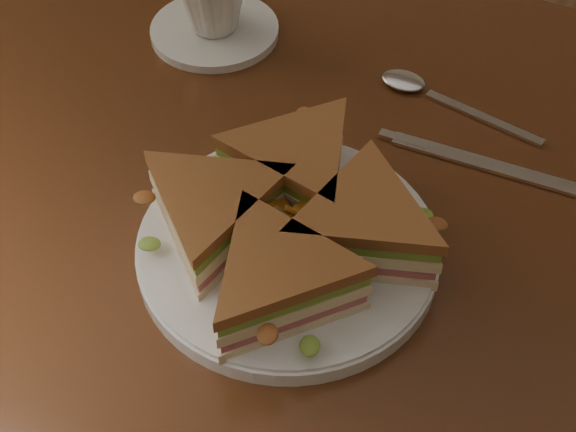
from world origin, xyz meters
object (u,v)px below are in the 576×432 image
(table, at_px, (367,272))
(sandwich_wedges, at_px, (288,220))
(saucer, at_px, (215,30))
(knife, at_px, (478,163))
(spoon, at_px, (422,90))
(plate, at_px, (288,248))

(table, bearing_deg, sandwich_wedges, -118.23)
(sandwich_wedges, bearing_deg, saucer, 131.49)
(knife, bearing_deg, table, -128.14)
(saucer, bearing_deg, spoon, 2.10)
(plate, xyz_separation_m, spoon, (0.03, 0.26, -0.00))
(spoon, bearing_deg, saucer, -168.50)
(sandwich_wedges, xyz_separation_m, spoon, (0.03, 0.26, -0.04))
(table, relative_size, saucer, 8.23)
(table, relative_size, spoon, 6.57)
(table, distance_m, spoon, 0.20)
(plate, height_order, spoon, plate)
(plate, bearing_deg, sandwich_wedges, -146.31)
(knife, xyz_separation_m, saucer, (-0.33, 0.07, 0.00))
(plate, height_order, knife, plate)
(spoon, height_order, knife, spoon)
(table, height_order, knife, knife)
(spoon, bearing_deg, knife, -31.99)
(plate, bearing_deg, spoon, 84.02)
(sandwich_wedges, distance_m, spoon, 0.26)
(table, height_order, plate, plate)
(table, relative_size, plate, 4.59)
(sandwich_wedges, xyz_separation_m, knife, (0.11, 0.18, -0.04))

